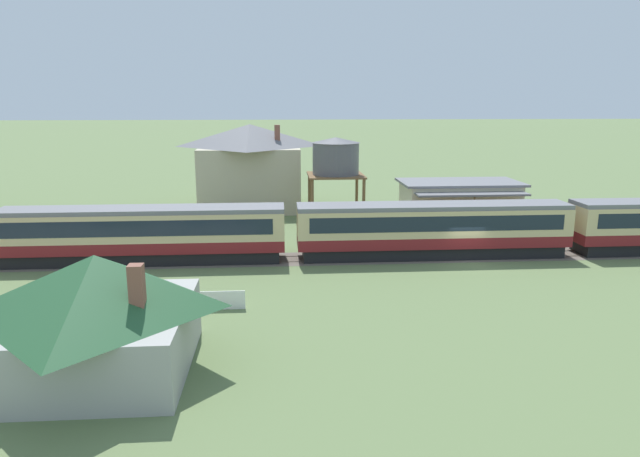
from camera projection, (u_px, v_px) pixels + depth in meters
ground_plane at (466, 262)px, 40.58m from camera, size 600.00×600.00×0.00m
passenger_train at (294, 230)px, 40.72m from camera, size 81.97×3.08×3.93m
railway_track at (314, 259)px, 41.30m from camera, size 153.66×3.60×0.04m
station_building at (459, 206)px, 49.82m from camera, size 10.34×6.86×4.36m
station_house_grey_roof at (251, 165)px, 60.19m from camera, size 11.02×10.71×8.78m
water_tower at (336, 158)px, 52.81m from camera, size 5.17×5.17×7.89m
cottage_dark_green_roof at (99, 312)px, 23.69m from camera, size 7.81×8.39×5.09m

